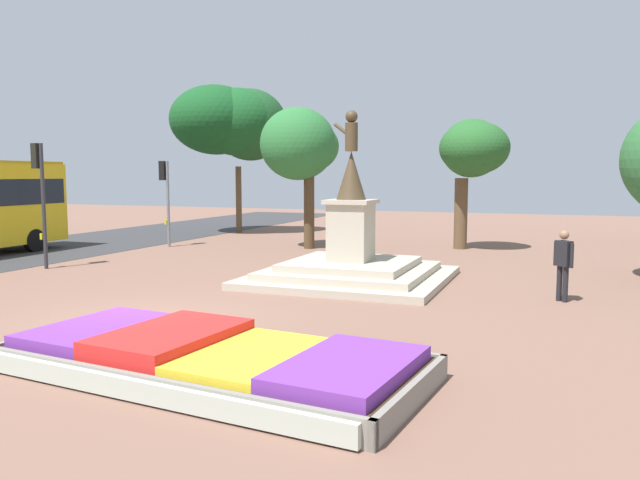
# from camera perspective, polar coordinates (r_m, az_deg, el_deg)

# --- Properties ---
(ground_plane) EXTENTS (80.48, 80.48, 0.00)m
(ground_plane) POSITION_cam_1_polar(r_m,az_deg,el_deg) (13.36, -16.20, -7.37)
(ground_plane) COLOR brown
(flower_planter) EXTENTS (6.85, 3.60, 0.59)m
(flower_planter) POSITION_cam_1_polar(r_m,az_deg,el_deg) (9.83, -10.32, -10.59)
(flower_planter) COLOR #38281C
(flower_planter) RESTS_ON ground_plane
(statue_monument) EXTENTS (5.37, 5.37, 4.83)m
(statue_monument) POSITION_cam_1_polar(r_m,az_deg,el_deg) (17.87, 2.83, -1.70)
(statue_monument) COLOR #AFA591
(statue_monument) RESTS_ON ground_plane
(traffic_light_mid_block) EXTENTS (0.42, 0.30, 4.03)m
(traffic_light_mid_block) POSITION_cam_1_polar(r_m,az_deg,el_deg) (21.94, -24.20, 4.75)
(traffic_light_mid_block) COLOR #2D2D33
(traffic_light_mid_block) RESTS_ON ground_plane
(traffic_light_far_corner) EXTENTS (0.42, 0.31, 3.60)m
(traffic_light_far_corner) POSITION_cam_1_polar(r_m,az_deg,el_deg) (26.93, -13.95, 4.65)
(traffic_light_far_corner) COLOR slate
(traffic_light_far_corner) RESTS_ON ground_plane
(pedestrian_near_planter) EXTENTS (0.45, 0.42, 1.72)m
(pedestrian_near_planter) POSITION_cam_1_polar(r_m,az_deg,el_deg) (15.97, 21.36, -1.74)
(pedestrian_near_planter) COLOR black
(pedestrian_near_planter) RESTS_ON ground_plane
(park_tree_far_left) EXTENTS (2.76, 3.08, 5.26)m
(park_tree_far_left) POSITION_cam_1_polar(r_m,az_deg,el_deg) (25.88, 13.80, 8.02)
(park_tree_far_left) COLOR brown
(park_tree_far_left) RESTS_ON ground_plane
(park_tree_behind_statue) EXTENTS (3.10, 3.36, 5.75)m
(park_tree_behind_statue) POSITION_cam_1_polar(r_m,az_deg,el_deg) (25.74, -1.88, 8.61)
(park_tree_behind_statue) COLOR #4C3823
(park_tree_behind_statue) RESTS_ON ground_plane
(park_tree_mid_canopy) EXTENTS (5.65, 5.40, 7.56)m
(park_tree_mid_canopy) POSITION_cam_1_polar(r_m,az_deg,el_deg) (32.65, -8.04, 10.62)
(park_tree_mid_canopy) COLOR brown
(park_tree_mid_canopy) RESTS_ON ground_plane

